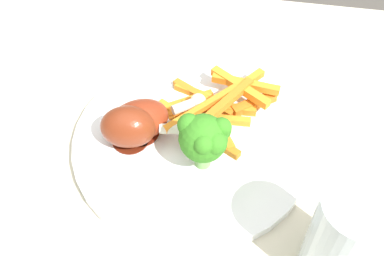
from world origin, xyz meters
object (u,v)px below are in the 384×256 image
at_px(broccoli_floret_front, 205,136).
at_px(chicken_drumstick_far, 132,127).
at_px(dining_table, 143,216).
at_px(carrot_fries_pile, 218,106).
at_px(fork, 30,55).
at_px(dinner_plate, 192,142).
at_px(water_glass, 345,240).
at_px(chicken_drumstick_near, 145,120).

distance_m(broccoli_floret_front, chicken_drumstick_far, 0.09).
xyz_separation_m(dining_table, chicken_drumstick_far, (0.00, -0.02, 0.17)).
xyz_separation_m(carrot_fries_pile, fork, (0.27, -0.07, -0.02)).
height_order(broccoli_floret_front, chicken_drumstick_far, broccoli_floret_front).
bearing_deg(dinner_plate, water_glass, 141.29).
relative_size(dinner_plate, carrot_fries_pile, 1.85).
height_order(dining_table, fork, fork).
distance_m(chicken_drumstick_near, water_glass, 0.26).
bearing_deg(chicken_drumstick_near, fork, -30.77).
height_order(dinner_plate, fork, dinner_plate).
height_order(dinner_plate, water_glass, water_glass).
xyz_separation_m(dining_table, water_glass, (-0.23, 0.10, 0.19)).
bearing_deg(water_glass, broccoli_floret_front, -34.96).
distance_m(dining_table, water_glass, 0.31).
bearing_deg(dining_table, chicken_drumstick_near, -101.33).
relative_size(broccoli_floret_front, chicken_drumstick_far, 0.64).
relative_size(dining_table, broccoli_floret_front, 13.34).
bearing_deg(chicken_drumstick_near, broccoli_floret_front, 156.73).
height_order(chicken_drumstick_far, fork, chicken_drumstick_far).
bearing_deg(broccoli_floret_front, carrot_fries_pile, -93.62).
bearing_deg(chicken_drumstick_near, dinner_plate, 177.60).
relative_size(chicken_drumstick_near, water_glass, 0.94).
xyz_separation_m(chicken_drumstick_far, fork, (0.18, -0.13, -0.03)).
relative_size(dining_table, fork, 5.12).
bearing_deg(chicken_drumstick_near, carrot_fries_pile, -151.41).
relative_size(broccoli_floret_front, carrot_fries_pile, 0.48).
bearing_deg(dinner_plate, chicken_drumstick_far, 11.23).
bearing_deg(chicken_drumstick_near, chicken_drumstick_far, 56.11).
distance_m(carrot_fries_pile, chicken_drumstick_far, 0.11).
relative_size(broccoli_floret_front, fork, 0.38).
xyz_separation_m(dining_table, dinner_plate, (-0.06, -0.03, 0.14)).
bearing_deg(water_glass, chicken_drumstick_far, -27.01).
bearing_deg(dining_table, fork, -39.01).
bearing_deg(water_glass, dinner_plate, -38.71).
relative_size(dining_table, chicken_drumstick_far, 8.54).
bearing_deg(dining_table, dinner_plate, -152.64).
bearing_deg(chicken_drumstick_far, carrot_fries_pile, -146.83).
relative_size(broccoli_floret_front, chicken_drumstick_near, 0.63).
distance_m(dinner_plate, chicken_drumstick_far, 0.07).
bearing_deg(carrot_fries_pile, broccoli_floret_front, 86.38).
distance_m(carrot_fries_pile, water_glass, 0.23).
bearing_deg(carrot_fries_pile, chicken_drumstick_near, 28.59).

